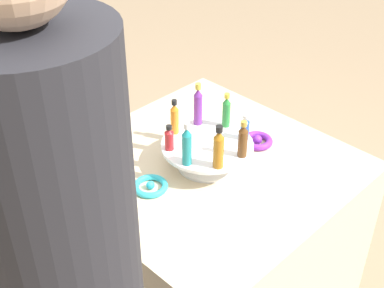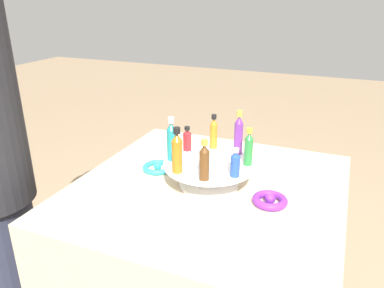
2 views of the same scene
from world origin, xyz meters
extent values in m
cube|color=beige|center=(0.00, 0.00, 0.39)|extent=(0.86, 0.86, 0.78)
cylinder|color=white|center=(0.00, 0.00, 0.78)|extent=(0.20, 0.20, 0.01)
cylinder|color=white|center=(0.00, 0.00, 0.82)|extent=(0.10, 0.10, 0.06)
cylinder|color=white|center=(0.00, 0.00, 0.86)|extent=(0.30, 0.30, 0.01)
cylinder|color=#234CAD|center=(0.06, 0.10, 0.90)|extent=(0.03, 0.03, 0.06)
cone|color=#234CAD|center=(0.06, 0.10, 0.93)|extent=(0.03, 0.03, 0.01)
cylinder|color=silver|center=(0.06, 0.10, 0.95)|extent=(0.02, 0.02, 0.01)
cylinder|color=#288438|center=(-0.03, 0.12, 0.91)|extent=(0.03, 0.03, 0.09)
cone|color=#288438|center=(-0.03, 0.12, 0.96)|extent=(0.03, 0.03, 0.02)
cylinder|color=gold|center=(-0.03, 0.12, 0.98)|extent=(0.02, 0.02, 0.02)
cylinder|color=#702D93|center=(-0.10, 0.06, 0.92)|extent=(0.03, 0.03, 0.11)
cone|color=#702D93|center=(-0.10, 0.06, 0.98)|extent=(0.03, 0.03, 0.02)
cylinder|color=gold|center=(-0.10, 0.06, 1.01)|extent=(0.02, 0.02, 0.02)
cylinder|color=orange|center=(-0.12, -0.03, 0.91)|extent=(0.03, 0.03, 0.09)
cone|color=orange|center=(-0.12, -0.03, 0.96)|extent=(0.03, 0.03, 0.02)
cylinder|color=black|center=(-0.12, -0.03, 0.98)|extent=(0.02, 0.02, 0.02)
cylinder|color=#B21E23|center=(-0.06, -0.10, 0.89)|extent=(0.03, 0.03, 0.06)
cone|color=#B21E23|center=(-0.06, -0.10, 0.93)|extent=(0.03, 0.03, 0.01)
cylinder|color=black|center=(-0.06, -0.10, 0.94)|extent=(0.02, 0.02, 0.01)
cylinder|color=teal|center=(0.03, -0.12, 0.92)|extent=(0.03, 0.03, 0.10)
cone|color=teal|center=(0.03, -0.12, 0.98)|extent=(0.03, 0.03, 0.02)
cylinder|color=silver|center=(0.03, -0.12, 1.00)|extent=(0.02, 0.02, 0.02)
cylinder|color=#AD6B19|center=(0.10, -0.06, 0.92)|extent=(0.03, 0.03, 0.10)
cone|color=#AD6B19|center=(0.10, -0.06, 0.98)|extent=(0.03, 0.03, 0.02)
cylinder|color=black|center=(0.10, -0.06, 1.00)|extent=(0.02, 0.02, 0.02)
cylinder|color=brown|center=(0.12, 0.03, 0.91)|extent=(0.03, 0.03, 0.09)
cone|color=brown|center=(0.12, 0.03, 0.96)|extent=(0.03, 0.03, 0.02)
cylinder|color=#B79338|center=(0.12, 0.03, 0.98)|extent=(0.02, 0.02, 0.02)
torus|color=#2DB7CC|center=(-0.04, -0.21, 0.79)|extent=(0.11, 0.11, 0.02)
sphere|color=#2DB7CC|center=(-0.04, -0.21, 0.79)|extent=(0.03, 0.03, 0.03)
torus|color=purple|center=(0.04, 0.21, 0.79)|extent=(0.11, 0.11, 0.02)
sphere|color=purple|center=(0.04, 0.21, 0.80)|extent=(0.03, 0.03, 0.03)
cylinder|color=#232328|center=(0.27, -0.69, 1.13)|extent=(0.29, 0.29, 0.82)
camera|label=1|loc=(0.95, -1.03, 1.83)|focal=50.00mm
camera|label=2|loc=(1.04, 0.37, 1.37)|focal=35.00mm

